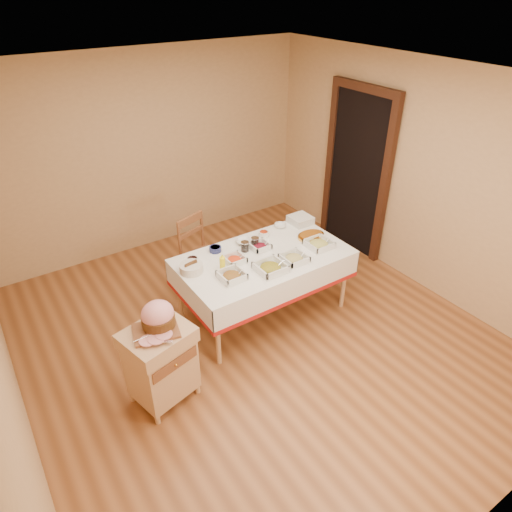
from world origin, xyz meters
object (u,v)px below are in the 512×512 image
(ham_on_board, at_px, (158,318))
(preserve_jar_right, at_px, (255,243))
(preserve_jar_left, at_px, (245,247))
(bread_basket, at_px, (191,268))
(dining_table, at_px, (263,268))
(butcher_cart, at_px, (161,361))
(brass_platter, at_px, (311,236))
(mustard_bottle, at_px, (222,263))
(dining_chair, at_px, (201,255))
(plate_stack, at_px, (300,220))

(ham_on_board, distance_m, preserve_jar_right, 1.59)
(preserve_jar_left, distance_m, bread_basket, 0.66)
(dining_table, distance_m, butcher_cart, 1.54)
(bread_basket, bearing_deg, ham_on_board, -134.54)
(bread_basket, height_order, brass_platter, bread_basket)
(ham_on_board, relative_size, preserve_jar_left, 3.49)
(preserve_jar_right, bearing_deg, preserve_jar_left, -172.68)
(ham_on_board, bearing_deg, mustard_bottle, 28.75)
(ham_on_board, distance_m, brass_platter, 2.14)
(dining_table, xyz_separation_m, ham_on_board, (-1.40, -0.48, 0.29))
(preserve_jar_right, xyz_separation_m, brass_platter, (0.64, -0.18, -0.03))
(dining_chair, bearing_deg, plate_stack, -19.69)
(dining_chair, height_order, preserve_jar_right, dining_chair)
(ham_on_board, relative_size, brass_platter, 1.19)
(dining_table, height_order, bread_basket, bread_basket)
(dining_chair, height_order, bread_basket, dining_chair)
(mustard_bottle, distance_m, bread_basket, 0.32)
(butcher_cart, distance_m, preserve_jar_right, 1.68)
(preserve_jar_left, bearing_deg, ham_on_board, -152.37)
(dining_table, bearing_deg, ham_on_board, -160.98)
(brass_platter, bearing_deg, dining_table, -177.42)
(preserve_jar_left, height_order, brass_platter, preserve_jar_left)
(preserve_jar_right, relative_size, brass_platter, 0.34)
(dining_chair, xyz_separation_m, ham_on_board, (-1.04, -1.25, 0.40))
(plate_stack, bearing_deg, preserve_jar_right, -168.56)
(mustard_bottle, distance_m, plate_stack, 1.33)
(butcher_cart, height_order, plate_stack, plate_stack)
(butcher_cart, relative_size, ham_on_board, 1.98)
(dining_chair, distance_m, mustard_bottle, 0.84)
(preserve_jar_left, relative_size, bread_basket, 0.48)
(ham_on_board, distance_m, preserve_jar_left, 1.46)
(dining_table, distance_m, plate_stack, 0.89)
(plate_stack, relative_size, brass_platter, 0.75)
(mustard_bottle, bearing_deg, plate_stack, 15.20)
(preserve_jar_left, bearing_deg, dining_chair, 112.86)
(ham_on_board, bearing_deg, bread_basket, 45.46)
(mustard_bottle, bearing_deg, ham_on_board, -151.25)
(ham_on_board, xyz_separation_m, brass_platter, (2.08, 0.51, -0.11))
(bread_basket, relative_size, plate_stack, 0.96)
(mustard_bottle, height_order, brass_platter, mustard_bottle)
(butcher_cart, distance_m, plate_stack, 2.42)
(ham_on_board, distance_m, mustard_bottle, 1.04)
(dining_table, height_order, dining_chair, dining_chair)
(butcher_cart, relative_size, preserve_jar_right, 7.01)
(dining_chair, height_order, mustard_bottle, dining_chair)
(butcher_cart, distance_m, bread_basket, 1.01)
(dining_chair, height_order, preserve_jar_left, dining_chair)
(dining_table, bearing_deg, dining_chair, 114.91)
(ham_on_board, xyz_separation_m, mustard_bottle, (0.91, 0.50, -0.05))
(dining_table, distance_m, mustard_bottle, 0.55)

